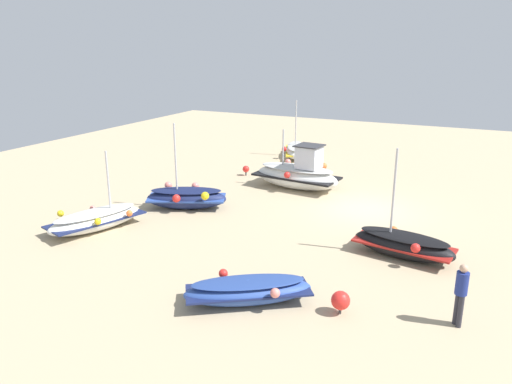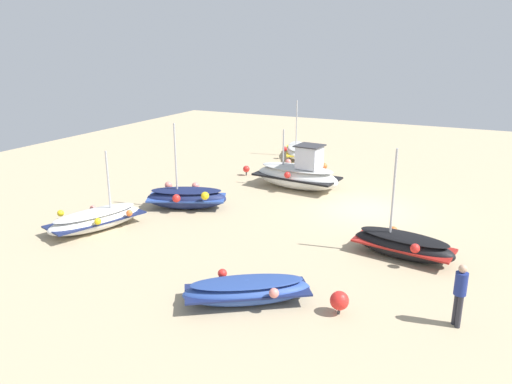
{
  "view_description": "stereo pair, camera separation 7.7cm",
  "coord_description": "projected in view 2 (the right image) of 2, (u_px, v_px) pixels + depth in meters",
  "views": [
    {
      "loc": [
        20.91,
        4.64,
        7.16
      ],
      "look_at": [
        2.35,
        -4.3,
        0.9
      ],
      "focal_mm": 34.53,
      "sensor_mm": 36.0,
      "label": 1
    },
    {
      "loc": [
        20.87,
        4.71,
        7.16
      ],
      "look_at": [
        2.35,
        -4.3,
        0.9
      ],
      "focal_mm": 34.53,
      "sensor_mm": 36.0,
      "label": 2
    }
  ],
  "objects": [
    {
      "name": "fishing_boat_4",
      "position": [
        186.0,
        197.0,
        22.06
      ],
      "size": [
        2.58,
        3.76,
        3.89
      ],
      "rotation": [
        0.0,
        0.0,
        1.99
      ],
      "color": "navy",
      "rests_on": "ground_plane"
    },
    {
      "name": "fishing_boat_5",
      "position": [
        96.0,
        219.0,
        19.62
      ],
      "size": [
        4.17,
        2.72,
        3.13
      ],
      "rotation": [
        0.0,
        0.0,
        5.95
      ],
      "color": "white",
      "rests_on": "ground_plane"
    },
    {
      "name": "fishing_boat_1",
      "position": [
        298.0,
        174.0,
        25.03
      ],
      "size": [
        2.45,
        4.66,
        2.98
      ],
      "rotation": [
        0.0,
        0.0,
        1.47
      ],
      "color": "white",
      "rests_on": "ground_plane"
    },
    {
      "name": "mooring_buoy_1",
      "position": [
        246.0,
        169.0,
        27.59
      ],
      "size": [
        0.37,
        0.37,
        0.56
      ],
      "color": "#3F3F42",
      "rests_on": "ground_plane"
    },
    {
      "name": "mooring_buoy_0",
      "position": [
        339.0,
        301.0,
        13.43
      ],
      "size": [
        0.53,
        0.53,
        0.67
      ],
      "color": "#3F3F42",
      "rests_on": "ground_plane"
    },
    {
      "name": "fishing_boat_3",
      "position": [
        247.0,
        290.0,
        14.07
      ],
      "size": [
        3.14,
        3.78,
        0.81
      ],
      "rotation": [
        0.0,
        0.0,
        2.17
      ],
      "color": "#2D4C9E",
      "rests_on": "ground_plane"
    },
    {
      "name": "ground_plane",
      "position": [
        365.0,
        210.0,
        22.01
      ],
      "size": [
        50.97,
        50.97,
        0.0
      ],
      "primitive_type": "plane",
      "color": "tan"
    },
    {
      "name": "fishing_boat_0",
      "position": [
        296.0,
        150.0,
        32.07
      ],
      "size": [
        3.89,
        2.55,
        3.69
      ],
      "rotation": [
        0.0,
        0.0,
        0.39
      ],
      "color": "white",
      "rests_on": "ground_plane"
    },
    {
      "name": "fishing_boat_2",
      "position": [
        403.0,
        245.0,
        17.01
      ],
      "size": [
        1.88,
        3.67,
        3.83
      ],
      "rotation": [
        0.0,
        0.0,
        1.41
      ],
      "color": "black",
      "rests_on": "ground_plane"
    },
    {
      "name": "person_walking",
      "position": [
        460.0,
        291.0,
        12.7
      ],
      "size": [
        0.32,
        0.32,
        1.76
      ],
      "rotation": [
        0.0,
        0.0,
        5.37
      ],
      "color": "#2D2D38",
      "rests_on": "ground_plane"
    }
  ]
}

